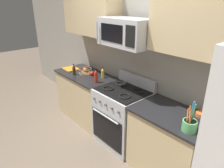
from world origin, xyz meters
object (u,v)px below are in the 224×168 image
at_px(apple_loose, 92,73).
at_px(cutting_board, 71,69).
at_px(fruit_basket, 85,70).
at_px(bottle_soy, 74,70).
at_px(range_oven, 122,116).
at_px(bottle_oil, 103,73).
at_px(microwave, 126,32).
at_px(utensil_crock, 190,125).
at_px(bottle_hot_sauce, 96,76).
at_px(prep_bowl, 201,114).

bearing_deg(apple_loose, cutting_board, -169.22).
bearing_deg(fruit_basket, bottle_soy, -105.21).
height_order(range_oven, cutting_board, range_oven).
xyz_separation_m(cutting_board, bottle_oil, (0.78, 0.19, 0.08)).
height_order(bottle_oil, bottle_soy, bottle_soy).
xyz_separation_m(microwave, cutting_board, (-1.43, -0.08, -0.86)).
relative_size(utensil_crock, bottle_oil, 1.79).
relative_size(bottle_oil, bottle_soy, 0.95).
distance_m(utensil_crock, bottle_oil, 1.87).
height_order(bottle_hot_sauce, prep_bowl, bottle_hot_sauce).
relative_size(bottle_soy, prep_bowl, 1.63).
bearing_deg(bottle_oil, prep_bowl, 2.12).
distance_m(range_oven, utensil_crock, 1.30).
distance_m(bottle_oil, bottle_hot_sauce, 0.26).
bearing_deg(utensil_crock, range_oven, 171.60).
distance_m(range_oven, bottle_oil, 0.85).
bearing_deg(bottle_soy, bottle_oil, 33.74).
bearing_deg(bottle_hot_sauce, range_oven, 9.70).
xyz_separation_m(fruit_basket, bottle_soy, (-0.06, -0.20, 0.04)).
bearing_deg(microwave, apple_loose, 178.52).
bearing_deg(bottle_oil, apple_loose, -158.31).
bearing_deg(prep_bowl, microwave, -171.21).
relative_size(range_oven, bottle_oil, 5.76).
relative_size(range_oven, utensil_crock, 3.22).
relative_size(range_oven, microwave, 1.42).
relative_size(cutting_board, prep_bowl, 2.41).
height_order(range_oven, utensil_crock, utensil_crock).
height_order(fruit_basket, bottle_soy, bottle_soy).
bearing_deg(utensil_crock, bottle_oil, 170.41).
xyz_separation_m(cutting_board, bottle_hot_sauce, (0.88, -0.04, 0.10)).
relative_size(fruit_basket, cutting_board, 0.85).
distance_m(range_oven, microwave, 1.31).
height_order(fruit_basket, bottle_oil, bottle_oil).
relative_size(cutting_board, bottle_soy, 1.47).
relative_size(microwave, bottle_hot_sauce, 3.20).
relative_size(microwave, cutting_board, 2.61).
distance_m(fruit_basket, cutting_board, 0.39).
relative_size(fruit_basket, bottle_hot_sauce, 1.04).
distance_m(cutting_board, bottle_oil, 0.80).
relative_size(utensil_crock, apple_loose, 4.63).
bearing_deg(range_oven, fruit_basket, 178.12).
height_order(bottle_soy, prep_bowl, bottle_soy).
bearing_deg(prep_bowl, bottle_oil, -177.88).
relative_size(range_oven, prep_bowl, 8.90).
relative_size(fruit_basket, bottle_oil, 1.32).
bearing_deg(microwave, fruit_basket, 179.67).
relative_size(apple_loose, cutting_board, 0.25).
relative_size(utensil_crock, prep_bowl, 2.77).
bearing_deg(cutting_board, utensil_crock, -2.60).
bearing_deg(bottle_soy, microwave, 10.08).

